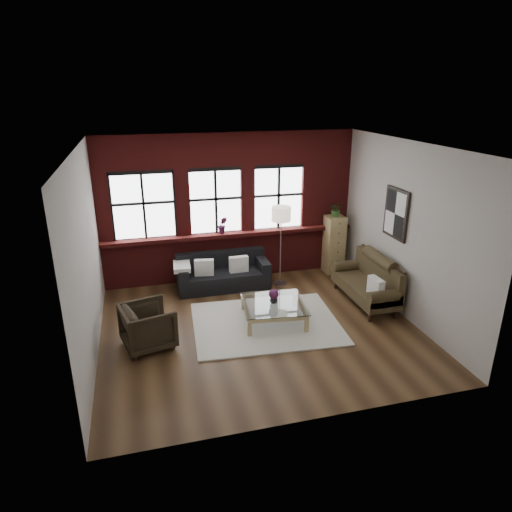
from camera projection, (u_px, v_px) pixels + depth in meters
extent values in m
plane|color=#3E2817|center=(259.00, 328.00, 8.19)|extent=(5.50, 5.50, 0.00)
plane|color=white|center=(260.00, 146.00, 7.07)|extent=(5.50, 5.50, 0.00)
plane|color=#B2ADA5|center=(229.00, 208.00, 9.89)|extent=(5.50, 0.00, 5.50)
plane|color=#B2ADA5|center=(315.00, 310.00, 5.37)|extent=(5.50, 0.00, 5.50)
plane|color=#B2ADA5|center=(86.00, 258.00, 6.97)|extent=(0.00, 5.00, 5.00)
plane|color=#B2ADA5|center=(405.00, 231.00, 8.29)|extent=(0.00, 5.00, 5.00)
cube|color=maroon|center=(231.00, 234.00, 9.95)|extent=(5.50, 0.30, 0.08)
cube|color=beige|center=(266.00, 323.00, 8.32)|extent=(2.75, 2.23, 0.03)
cube|color=white|center=(204.00, 267.00, 9.46)|extent=(0.42, 0.21, 0.34)
cube|color=white|center=(239.00, 264.00, 9.64)|extent=(0.40, 0.15, 0.34)
cube|color=white|center=(376.00, 287.00, 8.45)|extent=(0.17, 0.39, 0.34)
imported|color=black|center=(148.00, 326.00, 7.49)|extent=(0.97, 0.96, 0.74)
imported|color=#B2B2B2|center=(274.00, 299.00, 8.27)|extent=(0.19, 0.19, 0.15)
sphere|color=#561D4A|center=(274.00, 294.00, 8.23)|extent=(0.18, 0.18, 0.18)
cube|color=tan|center=(334.00, 244.00, 10.45)|extent=(0.41, 0.41, 1.33)
imported|color=#2D5923|center=(336.00, 209.00, 10.16)|extent=(0.33, 0.30, 0.34)
imported|color=#561D4A|center=(223.00, 225.00, 9.80)|extent=(0.23, 0.20, 0.38)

